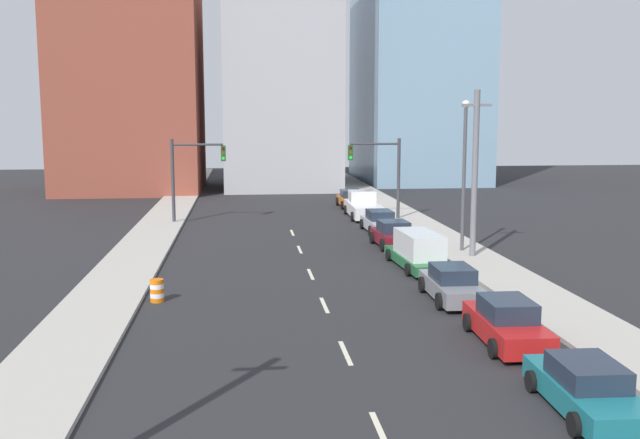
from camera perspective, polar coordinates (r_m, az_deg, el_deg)
The scene contains 24 objects.
sidewalk_left at distance 56.93m, azimuth -12.05°, elevation 0.46°, with size 3.18×96.45×0.17m.
sidewalk_right at distance 57.95m, azimuth 6.01°, elevation 0.73°, with size 3.18×96.45×0.17m.
lane_stripe_at_8m at distance 18.05m, azimuth 4.88°, elevation -16.60°, with size 0.16×2.40×0.01m, color beige.
lane_stripe_at_14m at distance 23.47m, azimuth 2.05°, elevation -10.61°, with size 0.16×2.40×0.01m, color beige.
lane_stripe_at_20m at distance 29.11m, azimuth 0.35°, elevation -6.86°, with size 0.16×2.40×0.01m, color beige.
lane_stripe_at_26m at distance 34.70m, azimuth -0.76°, elevation -4.39°, with size 0.16×2.40×0.01m, color beige.
lane_stripe_at_32m at distance 41.09m, azimuth -1.64°, elevation -2.41°, with size 0.16×2.40×0.01m, color beige.
lane_stripe_at_38m at distance 47.07m, azimuth -2.24°, elevation -1.06°, with size 0.16×2.40×0.01m, color beige.
building_brick_left at distance 76.97m, azimuth -14.85°, elevation 10.26°, with size 14.00×16.00×21.42m.
building_office_center at distance 80.44m, azimuth -3.32°, elevation 12.59°, with size 12.00×20.00×27.50m.
building_glass_right at distance 87.31m, azimuth 7.80°, elevation 15.38°, with size 13.00×20.00×37.19m.
traffic_signal_left at distance 51.54m, azimuth -10.50°, elevation 3.96°, with size 3.88×0.35×6.04m.
traffic_signal_right at distance 52.44m, azimuth 5.15°, elevation 4.14°, with size 3.88×0.35×6.04m.
utility_pole_right_mid at distance 38.69m, azimuth 12.28°, elevation 3.64°, with size 1.60×0.32×8.99m.
traffic_barrel at distance 30.27m, azimuth -12.92°, elevation -5.56°, with size 0.56×0.56×0.95m.
street_lamp at distance 40.19m, azimuth 11.46°, elevation 4.24°, with size 0.44×0.44×8.48m.
sedan_teal at distance 20.10m, azimuth 20.54°, elevation -12.56°, with size 2.14×4.59×1.36m.
sedan_red at distance 24.98m, azimuth 14.71°, elevation -8.04°, with size 2.14×4.71×1.54m.
sedan_gray at distance 30.23m, azimuth 10.52°, elevation -5.14°, with size 2.08×4.65×1.45m.
box_truck_green at distance 36.24m, azimuth 7.87°, elevation -2.51°, with size 2.42×6.06×1.86m.
sedan_maroon at distance 42.03m, azimuth 5.89°, elevation -1.24°, with size 2.29×4.29×1.54m.
sedan_silver at distance 47.37m, azimuth 4.81°, elevation -0.21°, with size 2.11×4.80×1.46m.
pickup_truck_white at distance 54.37m, azimuth 3.49°, elevation 1.03°, with size 2.54×6.33×1.96m.
sedan_orange at distance 60.40m, azimuth 2.48°, elevation 1.63°, with size 2.15×4.35×1.47m.
Camera 1 is at (-3.25, -7.91, 7.56)m, focal length 40.00 mm.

